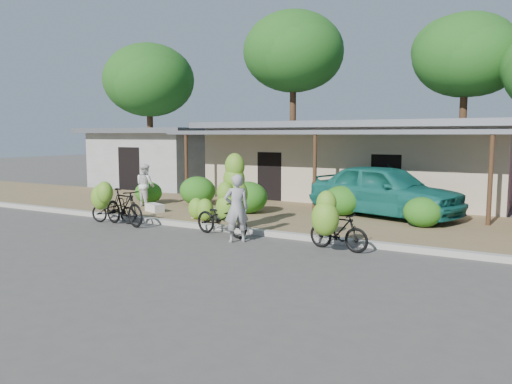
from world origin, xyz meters
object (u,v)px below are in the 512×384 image
Objects in this scene: tree_back_left at (148,79)px; sack_far at (155,208)px; tree_far_center at (291,51)px; teal_van at (385,190)px; bystander at (145,185)px; bike_center at (228,204)px; bike_far_left at (111,207)px; bike_left at (122,205)px; sack_near at (206,213)px; bike_right at (334,225)px; vendor at (236,208)px; tree_center_right at (462,54)px.

tree_back_left reaches higher than sack_far.
teal_van is (8.14, -9.91, -6.57)m from tree_far_center.
bystander is at bearing 119.46° from teal_van.
sack_far is at bearing 78.85° from bike_center.
bike_far_left is (8.79, -11.89, -5.58)m from tree_back_left.
bike_left is 2.65× the size of sack_far.
bike_left is at bearing -133.94° from sack_near.
bike_right reaches higher than sack_near.
bike_center is 3.06× the size of sack_far.
vendor is (-2.62, -0.17, 0.23)m from bike_right.
vendor is at bearing -103.91° from bike_far_left.
tree_far_center is (8.00, 3.00, 1.43)m from tree_back_left.
teal_van reaches higher than bike_far_left.
bike_right is at bearing -16.59° from sack_far.
bike_center is (3.58, 0.49, 0.24)m from bike_left.
tree_center_right is 11.93m from teal_van.
tree_center_right is at bearing 11.63° from tree_back_left.
tree_back_left is at bearing -168.37° from tree_center_right.
sack_near is (2.37, 1.84, -0.27)m from bike_far_left.
bike_center is at bearing -93.96° from bike_far_left.
bike_far_left is at bearing 106.38° from bike_center.
bike_right is at bearing -162.08° from teal_van.
bike_center reaches higher than bystander.
bike_left is at bearing -106.65° from bike_far_left.
bike_far_left is 2.02× the size of sack_near.
bike_far_left is 2.29× the size of sack_far.
vendor is 1.11× the size of bystander.
bike_left is (-7.67, -15.45, -6.11)m from tree_center_right.
bike_right is 1.02× the size of bystander.
sack_far is (-4.09, 1.62, -0.61)m from bike_center.
bystander is (-5.32, 2.55, 0.05)m from bike_center.
tree_center_right is (9.00, 0.50, -0.81)m from tree_far_center.
sack_far is (-0.51, 2.11, -0.38)m from bike_left.
bike_center is at bearing -21.62° from sack_far.
vendor is at bearing -81.75° from bike_left.
teal_van is at bearing -149.42° from bystander.
bike_right reaches higher than sack_far.
tree_center_right is 16.12m from sack_near.
bike_far_left is at bearing -142.19° from sack_near.
teal_van is (3.23, 4.55, 0.12)m from bike_center.
tree_back_left is 4.11× the size of bike_left.
tree_back_left is at bearing -32.17° from bystander.
bike_center is 1.40× the size of bike_right.
tree_center_right is 16.63m from bystander.
vendor is at bearing -125.10° from bike_center.
tree_far_center is 1.12× the size of tree_center_right.
vendor is at bearing -41.03° from sack_near.
bystander is at bearing 142.98° from sack_far.
bystander reaches higher than bike_far_left.
teal_van reaches higher than bystander.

